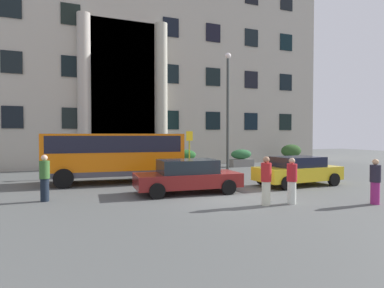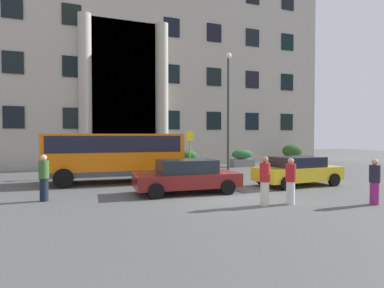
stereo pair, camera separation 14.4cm
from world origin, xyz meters
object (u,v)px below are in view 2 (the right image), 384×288
(hedge_planter_far_east, at_px, (242,158))
(motorcycle_far_end, at_px, (209,175))
(white_taxi_kerbside, at_px, (298,171))
(lamppost_plaza_centre, at_px, (228,103))
(hedge_planter_east, at_px, (292,155))
(hedge_planter_entrance_right, at_px, (139,161))
(pedestrian_woman_dark_dress, at_px, (265,181))
(parked_coupe_end, at_px, (187,176))
(orange_minibus, at_px, (115,153))
(pedestrian_man_red_shirt, at_px, (375,182))
(pedestrian_woman_with_bag, at_px, (44,178))
(pedestrian_man_crossing, at_px, (291,181))
(bus_stop_sign, at_px, (190,147))
(hedge_planter_far_west, at_px, (186,159))

(hedge_planter_far_east, xyz_separation_m, motorcycle_far_end, (-6.02, -7.02, -0.19))
(white_taxi_kerbside, height_order, lamppost_plaza_centre, lamppost_plaza_centre)
(hedge_planter_east, relative_size, white_taxi_kerbside, 0.49)
(hedge_planter_entrance_right, height_order, pedestrian_woman_dark_dress, pedestrian_woman_dark_dress)
(parked_coupe_end, bearing_deg, motorcycle_far_end, 50.15)
(orange_minibus, xyz_separation_m, pedestrian_man_red_shirt, (7.72, -8.80, -0.72))
(hedge_planter_east, relative_size, motorcycle_far_end, 1.10)
(hedge_planter_entrance_right, xyz_separation_m, hedge_planter_far_east, (8.05, 0.17, -0.02))
(hedge_planter_entrance_right, height_order, white_taxi_kerbside, white_taxi_kerbside)
(motorcycle_far_end, height_order, lamppost_plaza_centre, lamppost_plaza_centre)
(hedge_planter_east, height_order, pedestrian_woman_with_bag, pedestrian_woman_with_bag)
(pedestrian_man_crossing, bearing_deg, bus_stop_sign, 143.33)
(hedge_planter_east, height_order, hedge_planter_far_west, hedge_planter_east)
(motorcycle_far_end, height_order, pedestrian_man_crossing, pedestrian_man_crossing)
(white_taxi_kerbside, height_order, pedestrian_woman_with_bag, pedestrian_woman_with_bag)
(bus_stop_sign, bearing_deg, hedge_planter_entrance_right, 137.51)
(bus_stop_sign, relative_size, hedge_planter_far_east, 1.47)
(hedge_planter_far_east, xyz_separation_m, pedestrian_woman_dark_dress, (-6.31, -12.34, 0.22))
(motorcycle_far_end, bearing_deg, pedestrian_man_red_shirt, -48.59)
(bus_stop_sign, relative_size, lamppost_plaza_centre, 0.34)
(hedge_planter_far_west, height_order, pedestrian_man_crossing, pedestrian_man_crossing)
(hedge_planter_entrance_right, distance_m, white_taxi_kerbside, 10.68)
(lamppost_plaza_centre, bearing_deg, pedestrian_man_crossing, -105.67)
(hedge_planter_far_east, bearing_deg, pedestrian_man_red_shirt, -100.84)
(parked_coupe_end, height_order, pedestrian_woman_dark_dress, pedestrian_woman_dark_dress)
(hedge_planter_entrance_right, bearing_deg, lamppost_plaza_centre, -22.41)
(motorcycle_far_end, height_order, pedestrian_man_red_shirt, pedestrian_man_red_shirt)
(hedge_planter_entrance_right, xyz_separation_m, hedge_planter_east, (13.15, 0.59, 0.13))
(hedge_planter_entrance_right, bearing_deg, bus_stop_sign, -42.49)
(hedge_planter_entrance_right, distance_m, pedestrian_woman_with_bag, 10.10)
(white_taxi_kerbside, relative_size, pedestrian_woman_dark_dress, 2.50)
(bus_stop_sign, relative_size, pedestrian_woman_dark_dress, 1.57)
(motorcycle_far_end, height_order, pedestrian_woman_with_bag, pedestrian_woman_with_bag)
(hedge_planter_far_west, xyz_separation_m, lamppost_plaza_centre, (2.06, -2.59, 3.92))
(white_taxi_kerbside, bearing_deg, bus_stop_sign, 113.22)
(white_taxi_kerbside, height_order, motorcycle_far_end, white_taxi_kerbside)
(motorcycle_far_end, bearing_deg, bus_stop_sign, 95.29)
(pedestrian_man_red_shirt, distance_m, lamppost_plaza_centre, 11.78)
(parked_coupe_end, distance_m, pedestrian_man_crossing, 4.32)
(orange_minibus, distance_m, hedge_planter_far_east, 11.42)
(bus_stop_sign, distance_m, hedge_planter_east, 10.92)
(hedge_planter_far_west, distance_m, pedestrian_woman_with_bag, 12.54)
(hedge_planter_entrance_right, xyz_separation_m, hedge_planter_far_west, (3.48, 0.30, 0.01))
(hedge_planter_far_east, height_order, pedestrian_man_red_shirt, pedestrian_man_red_shirt)
(hedge_planter_far_east, xyz_separation_m, white_taxi_kerbside, (-2.26, -9.13, 0.08))
(hedge_planter_far_west, xyz_separation_m, white_taxi_kerbside, (2.31, -9.27, 0.05))
(bus_stop_sign, distance_m, white_taxi_kerbside, 7.25)
(hedge_planter_entrance_right, bearing_deg, white_taxi_kerbside, -57.13)
(orange_minibus, distance_m, parked_coupe_end, 4.93)
(hedge_planter_far_west, height_order, parked_coupe_end, parked_coupe_end)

